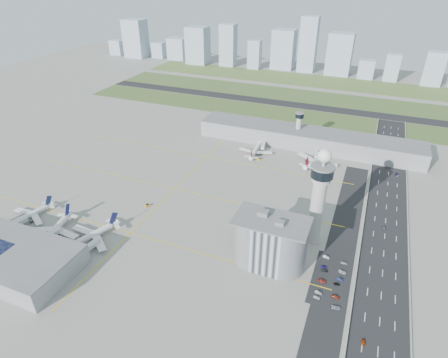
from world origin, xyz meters
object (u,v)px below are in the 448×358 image
at_px(secondary_tower, 299,126).
at_px(jet_bridge_near_2, 81,254).
at_px(jet_bridge_far_0, 264,143).
at_px(car_lot_7, 336,297).
at_px(tug_3, 147,205).
at_px(car_lot_5, 326,257).
at_px(car_lot_1, 318,292).
at_px(car_lot_0, 317,297).
at_px(car_lot_11, 344,263).
at_px(tug_4, 259,159).
at_px(car_lot_3, 325,270).
at_px(airplane_near_b, 51,229).
at_px(jet_bridge_near_0, 8,231).
at_px(tug_0, 65,232).
at_px(tug_1, 64,233).
at_px(jet_bridge_far_1, 316,152).
at_px(tug_5, 325,165).
at_px(car_lot_10, 342,272).
at_px(car_hw_0, 363,342).
at_px(car_hw_1, 384,228).
at_px(airplane_far_b, 318,156).
at_px(airplane_near_a, 27,213).
at_px(car_lot_8, 337,284).
at_px(car_hw_4, 382,144).
at_px(car_lot_4, 324,267).
at_px(car_lot_9, 340,279).
at_px(airplane_far_a, 256,148).
at_px(admin_building, 270,242).
at_px(control_tower, 319,194).
at_px(airplane_near_c, 88,234).
at_px(car_hw_2, 397,174).
at_px(jet_bridge_near_1, 43,242).
at_px(car_lot_6, 336,308).

xyz_separation_m(secondary_tower, jet_bridge_near_2, (-83.00, -211.00, -15.95)).
distance_m(jet_bridge_far_0, car_lot_7, 189.69).
distance_m(tug_3, car_lot_5, 129.50).
xyz_separation_m(jet_bridge_near_2, car_lot_1, (136.57, 25.94, -2.23)).
height_order(car_lot_0, car_lot_11, car_lot_0).
xyz_separation_m(tug_4, car_lot_3, (77.91, -119.18, -0.34)).
xyz_separation_m(airplane_near_b, jet_bridge_near_0, (-28.57, -9.12, -3.22)).
xyz_separation_m(airplane_near_b, jet_bridge_far_0, (86.43, 183.88, -3.22)).
relative_size(tug_0, car_lot_7, 0.78).
bearing_deg(tug_4, jet_bridge_near_0, 3.66).
distance_m(tug_1, car_lot_1, 163.30).
bearing_deg(jet_bridge_far_1, jet_bridge_far_0, -100.00).
height_order(tug_5, car_lot_10, tug_5).
bearing_deg(jet_bridge_far_0, jet_bridge_near_2, -25.91).
bearing_deg(car_lot_7, car_hw_0, -142.93).
relative_size(car_lot_10, car_hw_1, 1.19).
distance_m(secondary_tower, jet_bridge_near_2, 227.30).
bearing_deg(tug_5, airplane_far_b, -111.59).
xyz_separation_m(secondary_tower, tug_0, (-109.13, -196.65, -17.83)).
bearing_deg(jet_bridge_near_2, airplane_near_a, 83.98).
bearing_deg(airplane_far_b, car_lot_8, -147.63).
bearing_deg(car_hw_4, tug_4, -151.52).
xyz_separation_m(car_lot_4, car_lot_10, (10.55, -0.42, 0.05)).
relative_size(jet_bridge_near_0, car_lot_9, 3.84).
relative_size(airplane_far_a, car_lot_4, 11.13).
distance_m(admin_building, airplane_far_b, 139.84).
bearing_deg(car_lot_7, car_lot_3, 28.47).
bearing_deg(tug_3, jet_bridge_near_2, 110.79).
relative_size(jet_bridge_near_0, car_lot_7, 3.25).
distance_m(control_tower, car_hw_1, 62.35).
bearing_deg(car_hw_4, car_hw_0, -98.10).
distance_m(airplane_near_a, car_lot_8, 206.61).
bearing_deg(jet_bridge_near_0, airplane_near_c, -65.03).
distance_m(jet_bridge_near_2, car_lot_3, 143.86).
bearing_deg(control_tower, car_lot_8, -58.92).
bearing_deg(tug_5, airplane_near_c, -34.53).
xyz_separation_m(admin_building, car_hw_2, (69.21, 142.46, -14.74)).
relative_size(car_lot_11, car_hw_0, 1.18).
height_order(car_lot_0, car_lot_7, car_lot_7).
bearing_deg(tug_4, car_hw_2, 138.75).
bearing_deg(tug_4, car_hw_1, 99.23).
bearing_deg(jet_bridge_near_1, airplane_far_b, -27.86).
bearing_deg(tug_3, jet_bridge_near_0, 69.76).
height_order(tug_5, car_hw_1, tug_5).
xyz_separation_m(jet_bridge_near_0, tug_5, (175.92, 175.27, -2.01)).
height_order(car_lot_6, car_lot_10, car_lot_6).
distance_m(jet_bridge_far_0, tug_0, 196.22).
xyz_separation_m(car_lot_1, car_lot_11, (10.04, 28.57, -0.02)).
relative_size(jet_bridge_far_0, tug_1, 4.34).
relative_size(jet_bridge_far_1, tug_4, 4.61).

